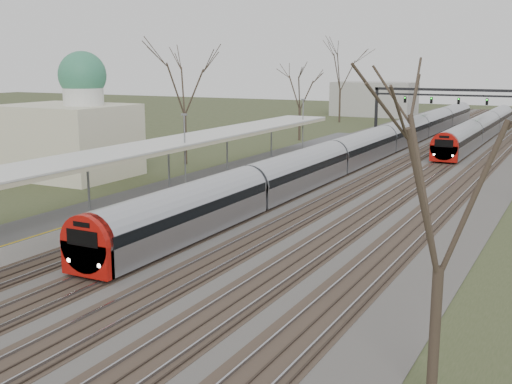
% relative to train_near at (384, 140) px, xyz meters
% --- Properties ---
extents(track_bed, '(24.00, 160.00, 0.22)m').
position_rel_train_near_xyz_m(track_bed, '(2.76, -8.17, -1.42)').
color(track_bed, '#474442').
rests_on(track_bed, ground).
extents(platform, '(3.50, 69.00, 1.00)m').
position_rel_train_near_xyz_m(platform, '(-6.55, -25.67, -0.98)').
color(platform, '#9E9B93').
rests_on(platform, ground).
extents(canopy, '(4.10, 50.00, 3.11)m').
position_rel_train_near_xyz_m(canopy, '(-6.55, -30.18, 2.45)').
color(canopy, slate).
rests_on(canopy, platform).
extents(dome_building, '(10.00, 8.00, 10.30)m').
position_rel_train_near_xyz_m(dome_building, '(-19.21, -25.17, 2.24)').
color(dome_building, beige).
rests_on(dome_building, ground).
extents(signal_gantry, '(21.00, 0.59, 6.08)m').
position_rel_train_near_xyz_m(signal_gantry, '(2.79, 21.82, 3.43)').
color(signal_gantry, black).
rests_on(signal_gantry, ground).
extents(tree_west_far, '(5.50, 5.50, 11.33)m').
position_rel_train_near_xyz_m(tree_west_far, '(-14.50, -15.17, 6.54)').
color(tree_west_far, '#2D231C').
rests_on(tree_west_far, ground).
extents(tree_east_near, '(4.50, 4.50, 9.27)m').
position_rel_train_near_xyz_m(tree_east_near, '(15.50, -48.17, 5.08)').
color(tree_east_near, '#2D231C').
rests_on(tree_east_near, ground).
extents(train_near, '(2.62, 90.21, 3.05)m').
position_rel_train_near_xyz_m(train_near, '(0.00, 0.00, 0.00)').
color(train_near, '#A7A9B1').
rests_on(train_near, ground).
extents(train_far, '(2.62, 45.21, 3.05)m').
position_rel_train_near_xyz_m(train_far, '(7.00, 17.92, 0.00)').
color(train_far, '#A7A9B1').
rests_on(train_far, ground).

